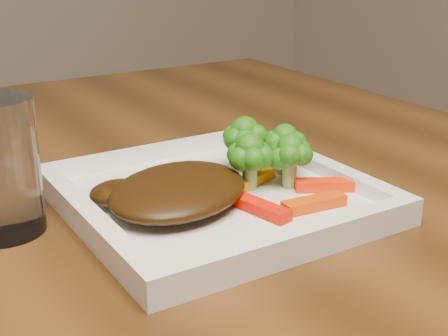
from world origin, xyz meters
TOP-DOWN VIEW (x-y plane):
  - plate at (0.28, -0.08)m, footprint 0.27×0.27m
  - steak at (0.24, -0.08)m, footprint 0.18×0.17m
  - broccoli_0 at (0.34, -0.04)m, footprint 0.06×0.06m
  - broccoli_1 at (0.37, -0.07)m, footprint 0.07×0.07m
  - broccoli_2 at (0.35, -0.10)m, footprint 0.06×0.06m
  - broccoli_3 at (0.31, -0.08)m, footprint 0.07×0.07m
  - carrot_0 at (0.34, -0.16)m, footprint 0.06×0.02m
  - carrot_1 at (0.38, -0.13)m, footprint 0.06×0.04m
  - carrot_2 at (0.29, -0.14)m, footprint 0.03×0.06m
  - carrot_3 at (0.38, -0.03)m, footprint 0.06×0.02m
  - carrot_6 at (0.32, -0.08)m, footprint 0.06×0.03m

SIDE VIEW (x-z plane):
  - plate at x=0.28m, z-range 0.75..0.76m
  - carrot_0 at x=0.34m, z-range 0.76..0.77m
  - carrot_1 at x=0.38m, z-range 0.76..0.77m
  - carrot_2 at x=0.29m, z-range 0.76..0.77m
  - carrot_3 at x=0.38m, z-range 0.76..0.77m
  - carrot_6 at x=0.32m, z-range 0.76..0.77m
  - steak at x=0.24m, z-range 0.76..0.79m
  - broccoli_2 at x=0.35m, z-range 0.76..0.82m
  - broccoli_3 at x=0.31m, z-range 0.76..0.82m
  - broccoli_1 at x=0.37m, z-range 0.76..0.83m
  - broccoli_0 at x=0.34m, z-range 0.76..0.83m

